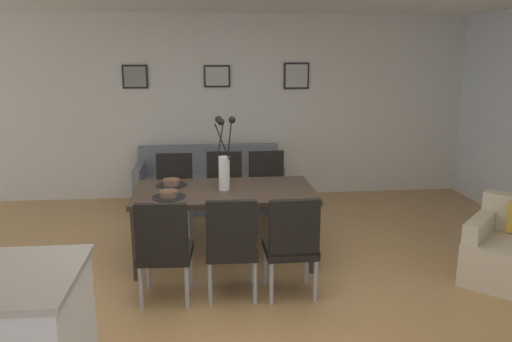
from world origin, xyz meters
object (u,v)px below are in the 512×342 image
(dining_chair_near_left, at_px, (164,246))
(dining_chair_mid_right, at_px, (268,186))
(centerpiece_vase, at_px, (224,162))
(bowl_near_right, at_px, (171,182))
(dining_chair_far_left, at_px, (232,243))
(sofa, at_px, (210,186))
(bowl_near_left, at_px, (169,193))
(framed_picture_right, at_px, (296,76))
(dining_table, at_px, (225,197))
(framed_picture_center, at_px, (217,76))
(dining_chair_near_right, at_px, (174,190))
(framed_picture_left, at_px, (135,77))
(dining_chair_far_right, at_px, (224,187))
(dining_chair_mid_left, at_px, (292,242))

(dining_chair_near_left, xyz_separation_m, dining_chair_mid_right, (1.09, 1.79, 0.00))
(centerpiece_vase, height_order, bowl_near_right, centerpiece_vase)
(dining_chair_far_left, distance_m, sofa, 2.70)
(bowl_near_left, bearing_deg, framed_picture_right, 56.51)
(dining_chair_near_left, distance_m, bowl_near_right, 1.14)
(dining_table, bearing_deg, sofa, 94.44)
(dining_table, xyz_separation_m, framed_picture_center, (-0.00, 2.31, 1.08))
(dining_chair_mid_right, height_order, framed_picture_center, framed_picture_center)
(centerpiece_vase, bearing_deg, dining_chair_near_right, 122.85)
(framed_picture_left, bearing_deg, bowl_near_left, -76.84)
(dining_chair_near_right, bearing_deg, dining_chair_mid_right, 1.85)
(dining_chair_near_left, relative_size, framed_picture_center, 2.50)
(dining_chair_far_left, xyz_separation_m, framed_picture_right, (1.10, 3.17, 1.23))
(dining_chair_near_right, relative_size, dining_chair_far_right, 1.00)
(dining_chair_near_left, bearing_deg, bowl_near_left, 89.83)
(dining_chair_near_left, relative_size, bowl_near_right, 5.41)
(dining_chair_near_right, height_order, sofa, dining_chair_near_right)
(centerpiece_vase, xyz_separation_m, framed_picture_left, (-1.13, 2.31, 0.72))
(framed_picture_right, bearing_deg, centerpiece_vase, -116.09)
(dining_chair_near_left, bearing_deg, dining_chair_mid_left, -0.37)
(dining_chair_mid_left, bearing_deg, sofa, 104.02)
(dining_chair_far_right, relative_size, bowl_near_right, 5.41)
(dining_chair_mid_right, bearing_deg, bowl_near_right, -147.80)
(dining_chair_mid_left, bearing_deg, framed_picture_center, 99.52)
(framed_picture_left, bearing_deg, framed_picture_right, -0.00)
(dining_table, distance_m, centerpiece_vase, 0.36)
(bowl_near_left, distance_m, framed_picture_left, 2.77)
(bowl_near_right, height_order, sofa, bowl_near_right)
(dining_table, xyz_separation_m, centerpiece_vase, (0.00, 0.00, 0.36))
(dining_chair_mid_right, distance_m, framed_picture_left, 2.51)
(dining_table, relative_size, dining_chair_far_right, 1.96)
(bowl_near_right, xyz_separation_m, framed_picture_left, (-0.59, 2.09, 0.96))
(centerpiece_vase, bearing_deg, sofa, 94.47)
(dining_chair_far_right, distance_m, dining_chair_mid_right, 0.52)
(dining_table, relative_size, dining_chair_mid_right, 1.96)
(framed_picture_left, distance_m, framed_picture_center, 1.13)
(dining_chair_near_right, distance_m, bowl_near_left, 1.12)
(dining_chair_mid_left, relative_size, framed_picture_left, 2.65)
(centerpiece_vase, xyz_separation_m, framed_picture_center, (-0.00, 2.31, 0.72))
(bowl_near_right, relative_size, framed_picture_right, 0.46)
(dining_table, xyz_separation_m, dining_chair_near_right, (-0.56, 0.87, -0.15))
(framed_picture_center, bearing_deg, framed_picture_right, -0.00)
(bowl_near_left, bearing_deg, dining_table, 21.86)
(framed_picture_left, xyz_separation_m, framed_picture_right, (2.26, -0.00, -0.00))
(bowl_near_right, height_order, framed_picture_right, framed_picture_right)
(dining_chair_near_right, height_order, bowl_near_left, dining_chair_near_right)
(framed_picture_center, bearing_deg, centerpiece_vase, -89.98)
(dining_chair_near_left, distance_m, sofa, 2.75)
(dining_table, distance_m, dining_chair_near_right, 1.04)
(framed_picture_center, relative_size, framed_picture_right, 0.99)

